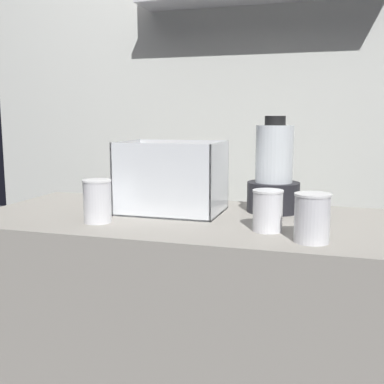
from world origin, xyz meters
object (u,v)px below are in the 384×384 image
(blender_pitcher, at_px, (274,175))
(juice_cup_beet_middle, at_px, (312,221))
(juice_cup_beet_far_left, at_px, (97,203))
(juice_cup_orange_left, at_px, (268,213))
(carrot_display_bin, at_px, (171,190))

(blender_pitcher, bearing_deg, juice_cup_beet_middle, -68.55)
(blender_pitcher, relative_size, juice_cup_beet_far_left, 2.46)
(blender_pitcher, bearing_deg, juice_cup_orange_left, -85.91)
(carrot_display_bin, bearing_deg, juice_cup_orange_left, -27.02)
(carrot_display_bin, bearing_deg, juice_cup_beet_middle, -29.17)
(carrot_display_bin, distance_m, juice_cup_beet_middle, 0.54)
(carrot_display_bin, xyz_separation_m, juice_cup_orange_left, (0.35, -0.18, -0.02))
(carrot_display_bin, bearing_deg, blender_pitcher, 17.76)
(juice_cup_beet_far_left, relative_size, juice_cup_beet_middle, 1.03)
(juice_cup_beet_far_left, xyz_separation_m, juice_cup_beet_middle, (0.63, -0.05, -0.00))
(blender_pitcher, distance_m, juice_cup_orange_left, 0.29)
(juice_cup_orange_left, height_order, juice_cup_beet_middle, juice_cup_beet_middle)
(blender_pitcher, distance_m, juice_cup_beet_middle, 0.40)
(juice_cup_orange_left, bearing_deg, carrot_display_bin, 152.98)
(juice_cup_beet_far_left, distance_m, juice_cup_beet_middle, 0.63)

